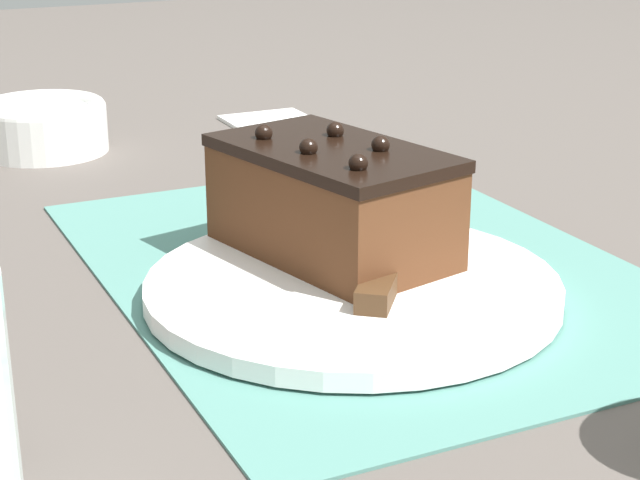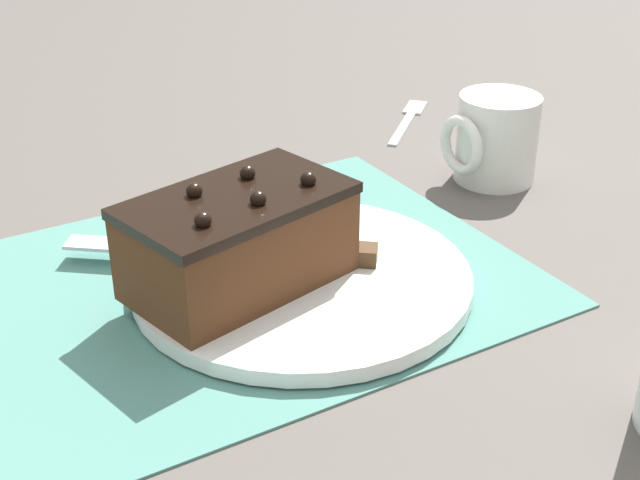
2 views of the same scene
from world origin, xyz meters
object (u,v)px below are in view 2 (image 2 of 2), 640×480
object	(u,v)px
chocolate_cake	(241,239)
serving_knife	(272,251)
coffee_mug	(495,139)
dessert_fork	(409,117)
cake_plate	(302,279)

from	to	relation	value
chocolate_cake	serving_knife	bearing A→B (deg)	-147.29
coffee_mug	dessert_fork	xyz separation A→B (m)	(-0.03, -0.18, -0.04)
cake_plate	coffee_mug	world-z (taller)	coffee_mug
chocolate_cake	coffee_mug	xyz separation A→B (m)	(-0.31, -0.08, -0.01)
cake_plate	dessert_fork	size ratio (longest dim) A/B	2.17
dessert_fork	serving_knife	bearing A→B (deg)	-94.77
dessert_fork	coffee_mug	bearing A→B (deg)	-52.09
cake_plate	coffee_mug	size ratio (longest dim) A/B	2.97
cake_plate	coffee_mug	xyz separation A→B (m)	(-0.27, -0.09, 0.03)
cake_plate	chocolate_cake	bearing A→B (deg)	-11.21
chocolate_cake	cake_plate	bearing A→B (deg)	168.79
cake_plate	serving_knife	bearing A→B (deg)	-76.21
chocolate_cake	coffee_mug	world-z (taller)	chocolate_cake
coffee_mug	dessert_fork	world-z (taller)	coffee_mug
serving_knife	coffee_mug	world-z (taller)	coffee_mug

